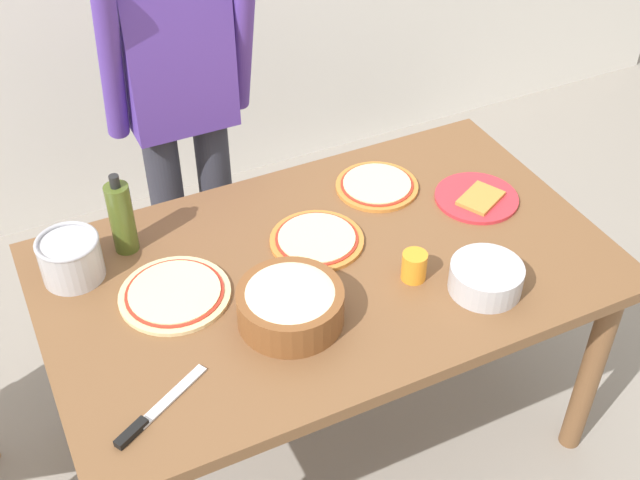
# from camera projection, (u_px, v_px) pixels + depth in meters

# --- Properties ---
(ground) EXTENTS (8.00, 8.00, 0.00)m
(ground) POSITION_uv_depth(u_px,v_px,m) (326.00, 429.00, 2.80)
(ground) COLOR gray
(dining_table) EXTENTS (1.60, 0.96, 0.76)m
(dining_table) POSITION_uv_depth(u_px,v_px,m) (327.00, 287.00, 2.37)
(dining_table) COLOR brown
(dining_table) RESTS_ON ground
(person_cook) EXTENTS (0.49, 0.25, 1.62)m
(person_cook) POSITION_uv_depth(u_px,v_px,m) (180.00, 99.00, 2.66)
(person_cook) COLOR #2D2D38
(person_cook) RESTS_ON ground
(pizza_raw_on_board) EXTENTS (0.30, 0.30, 0.02)m
(pizza_raw_on_board) POSITION_uv_depth(u_px,v_px,m) (175.00, 294.00, 2.20)
(pizza_raw_on_board) COLOR beige
(pizza_raw_on_board) RESTS_ON dining_table
(pizza_cooked_on_tray) EXTENTS (0.28, 0.28, 0.02)m
(pizza_cooked_on_tray) POSITION_uv_depth(u_px,v_px,m) (317.00, 240.00, 2.38)
(pizza_cooked_on_tray) COLOR #C67A33
(pizza_cooked_on_tray) RESTS_ON dining_table
(pizza_second_cooked) EXTENTS (0.26, 0.26, 0.02)m
(pizza_second_cooked) POSITION_uv_depth(u_px,v_px,m) (377.00, 186.00, 2.58)
(pizza_second_cooked) COLOR #C67A33
(pizza_second_cooked) RESTS_ON dining_table
(plate_with_slice) EXTENTS (0.26, 0.26, 0.02)m
(plate_with_slice) POSITION_uv_depth(u_px,v_px,m) (477.00, 198.00, 2.54)
(plate_with_slice) COLOR red
(plate_with_slice) RESTS_ON dining_table
(popcorn_bowl) EXTENTS (0.28, 0.28, 0.11)m
(popcorn_bowl) POSITION_uv_depth(u_px,v_px,m) (290.00, 303.00, 2.10)
(popcorn_bowl) COLOR brown
(popcorn_bowl) RESTS_ON dining_table
(mixing_bowl_steel) EXTENTS (0.20, 0.20, 0.08)m
(mixing_bowl_steel) POSITION_uv_depth(u_px,v_px,m) (486.00, 278.00, 2.21)
(mixing_bowl_steel) COLOR #B7B7BC
(mixing_bowl_steel) RESTS_ON dining_table
(olive_oil_bottle) EXTENTS (0.07, 0.07, 0.26)m
(olive_oil_bottle) POSITION_uv_depth(u_px,v_px,m) (122.00, 217.00, 2.29)
(olive_oil_bottle) COLOR #47561E
(olive_oil_bottle) RESTS_ON dining_table
(steel_pot) EXTENTS (0.17, 0.17, 0.13)m
(steel_pot) POSITION_uv_depth(u_px,v_px,m) (71.00, 258.00, 2.23)
(steel_pot) COLOR #B7B7BC
(steel_pot) RESTS_ON dining_table
(cup_orange) EXTENTS (0.07, 0.07, 0.08)m
(cup_orange) POSITION_uv_depth(u_px,v_px,m) (414.00, 266.00, 2.24)
(cup_orange) COLOR orange
(cup_orange) RESTS_ON dining_table
(chef_knife) EXTENTS (0.27, 0.16, 0.02)m
(chef_knife) POSITION_uv_depth(u_px,v_px,m) (151.00, 415.00, 1.90)
(chef_knife) COLOR silver
(chef_knife) RESTS_ON dining_table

